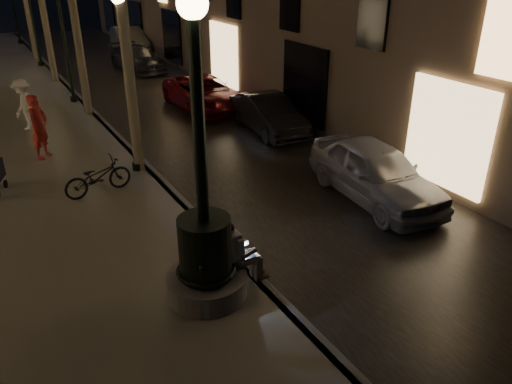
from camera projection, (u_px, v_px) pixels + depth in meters
ground at (89, 111)px, 19.43m from camera, size 120.00×120.00×0.00m
cobble_lane at (162, 101)px, 20.78m from camera, size 6.00×45.00×0.02m
curb_strip at (88, 109)px, 19.39m from camera, size 0.25×45.00×0.20m
fountain_lamppost at (205, 245)px, 8.34m from camera, size 1.40×1.40×5.21m
seated_man_laptop at (237, 251)px, 8.75m from camera, size 0.92×0.31×1.29m
lamp_curb_a at (125, 58)px, 12.44m from camera, size 0.36×0.36×4.81m
lamp_curb_b at (62, 22)px, 18.66m from camera, size 0.36×0.36×4.81m
lamp_curb_c at (30, 4)px, 24.88m from camera, size 0.36×0.36×4.81m
car_front at (376, 172)px, 12.31m from camera, size 2.10×4.35×1.43m
car_second at (268, 114)px, 16.97m from camera, size 1.66×3.91×1.25m
car_third at (205, 93)px, 19.44m from camera, size 2.09×4.50×1.25m
car_rear at (138, 58)px, 25.81m from camera, size 2.13×4.36×1.22m
car_fifth at (129, 40)px, 30.22m from camera, size 2.09×4.77×1.53m
pedestrian_red at (39, 127)px, 14.19m from camera, size 0.78×0.80×1.85m
pedestrian_white at (24, 104)px, 16.60m from camera, size 1.07×1.25×1.67m
bicycle at (98, 177)px, 12.22m from camera, size 1.74×0.81×0.88m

